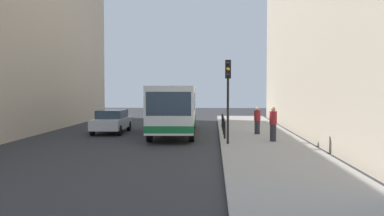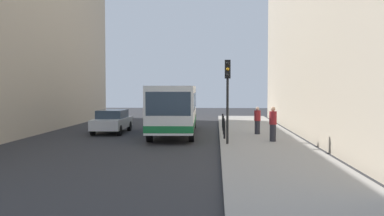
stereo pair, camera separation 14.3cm
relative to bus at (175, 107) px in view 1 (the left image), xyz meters
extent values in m
plane|color=#2D2D30|center=(-0.41, -4.27, -1.73)|extent=(80.00, 80.00, 0.00)
cube|color=#9E9991|center=(4.99, -4.27, -1.65)|extent=(4.40, 40.00, 0.15)
cube|color=white|center=(0.00, -0.11, 0.02)|extent=(2.88, 11.08, 2.50)
cube|color=#197238|center=(0.00, -0.11, -0.93)|extent=(2.90, 11.10, 0.36)
cube|color=#2D3D4C|center=(0.19, -5.58, 0.37)|extent=(2.26, 0.14, 1.20)
cube|color=#2D3D4C|center=(-0.01, 0.39, 0.37)|extent=(2.84, 9.48, 1.00)
cylinder|color=black|center=(1.27, -3.96, -1.23)|extent=(0.31, 1.01, 1.00)
cylinder|color=black|center=(-0.99, -4.04, -1.23)|extent=(0.31, 1.01, 1.00)
cylinder|color=black|center=(1.00, 3.83, -1.23)|extent=(0.31, 1.01, 1.00)
cylinder|color=black|center=(-1.26, 3.75, -1.23)|extent=(0.31, 1.01, 1.00)
cube|color=silver|center=(-4.09, 0.34, -1.09)|extent=(1.80, 4.40, 0.64)
cube|color=#2D3D4C|center=(-4.09, 0.49, -0.51)|extent=(1.60, 2.47, 0.52)
cylinder|color=black|center=(-3.27, -1.16, -1.41)|extent=(0.22, 0.64, 0.64)
cylinder|color=black|center=(-4.91, -1.16, -1.41)|extent=(0.22, 0.64, 0.64)
cylinder|color=black|center=(-3.27, 1.84, -1.41)|extent=(0.22, 0.64, 0.64)
cylinder|color=black|center=(-4.91, 1.84, -1.41)|extent=(0.22, 0.64, 0.64)
cylinder|color=black|center=(3.14, -5.87, 0.02)|extent=(0.12, 0.12, 3.20)
cube|color=black|center=(3.14, -5.87, 2.07)|extent=(0.28, 0.24, 0.90)
sphere|color=black|center=(3.14, -6.00, 2.35)|extent=(0.16, 0.16, 0.16)
sphere|color=orange|center=(3.14, -6.00, 2.07)|extent=(0.16, 0.16, 0.16)
sphere|color=black|center=(3.14, -6.00, 1.79)|extent=(0.16, 0.16, 0.16)
cylinder|color=black|center=(3.04, -3.68, -1.10)|extent=(0.11, 0.11, 0.95)
cylinder|color=black|center=(3.04, -1.44, -1.10)|extent=(0.11, 0.11, 0.95)
cylinder|color=black|center=(3.04, 0.80, -1.10)|extent=(0.11, 0.11, 0.95)
cylinder|color=black|center=(3.04, 3.04, -1.10)|extent=(0.11, 0.11, 0.95)
cylinder|color=#26262D|center=(5.50, -4.72, -1.14)|extent=(0.32, 0.32, 0.87)
cylinder|color=maroon|center=(5.50, -4.72, -0.37)|extent=(0.38, 0.38, 0.67)
sphere|color=tan|center=(5.50, -4.72, 0.09)|extent=(0.24, 0.24, 0.24)
cylinder|color=#26262D|center=(5.03, -1.24, -1.18)|extent=(0.32, 0.32, 0.79)
cylinder|color=maroon|center=(5.03, -1.24, -0.48)|extent=(0.38, 0.38, 0.61)
sphere|color=beige|center=(5.03, -1.24, -0.06)|extent=(0.22, 0.22, 0.22)
camera|label=1|loc=(2.45, -27.23, 1.16)|focal=40.88mm
camera|label=2|loc=(2.59, -27.22, 1.16)|focal=40.88mm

